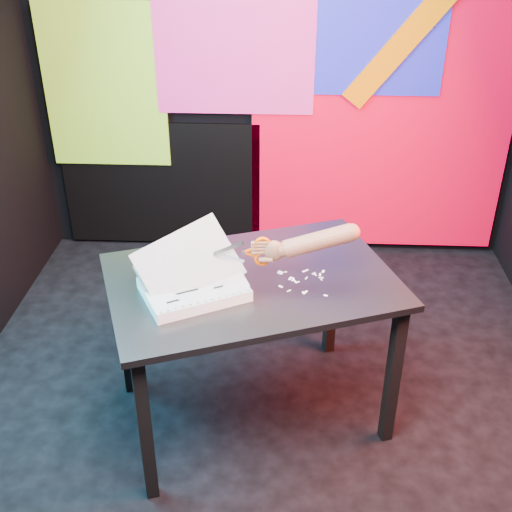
{
  "coord_description": "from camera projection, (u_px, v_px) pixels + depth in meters",
  "views": [
    {
      "loc": [
        0.07,
        -2.39,
        2.18
      ],
      "look_at": [
        -0.04,
        -0.15,
        0.87
      ],
      "focal_mm": 45.0,
      "sensor_mm": 36.0,
      "label": 1
    }
  ],
  "objects": [
    {
      "name": "scissors",
      "position": [
        258.0,
        252.0,
        2.57
      ],
      "size": [
        0.23,
        0.04,
        0.13
      ],
      "rotation": [
        0.0,
        0.0,
        0.14
      ],
      "color": "#BBBBBB",
      "rests_on": "printout_stack"
    },
    {
      "name": "work_table",
      "position": [
        252.0,
        297.0,
        2.72
      ],
      "size": [
        1.38,
        1.14,
        0.75
      ],
      "rotation": [
        0.0,
        0.0,
        0.35
      ],
      "color": "black",
      "rests_on": "ground"
    },
    {
      "name": "room",
      "position": [
        269.0,
        130.0,
        2.48
      ],
      "size": [
        3.01,
        3.01,
        2.71
      ],
      "color": "black",
      "rests_on": "ground"
    },
    {
      "name": "backdrop",
      "position": [
        286.0,
        112.0,
        3.94
      ],
      "size": [
        2.88,
        0.05,
        2.08
      ],
      "color": "#F10025",
      "rests_on": "ground"
    },
    {
      "name": "paper_clippings",
      "position": [
        301.0,
        279.0,
        2.67
      ],
      "size": [
        0.21,
        0.2,
        0.0
      ],
      "color": "white",
      "rests_on": "work_table"
    },
    {
      "name": "printout_stack",
      "position": [
        194.0,
        288.0,
        2.56
      ],
      "size": [
        0.49,
        0.43,
        0.3
      ],
      "rotation": [
        0.0,
        0.0,
        0.48
      ],
      "color": "beige",
      "rests_on": "work_table"
    },
    {
      "name": "hand_forearm",
      "position": [
        311.0,
        242.0,
        2.57
      ],
      "size": [
        0.43,
        0.12,
        0.15
      ],
      "rotation": [
        0.0,
        0.0,
        0.14
      ],
      "color": "brown",
      "rests_on": "work_table"
    }
  ]
}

